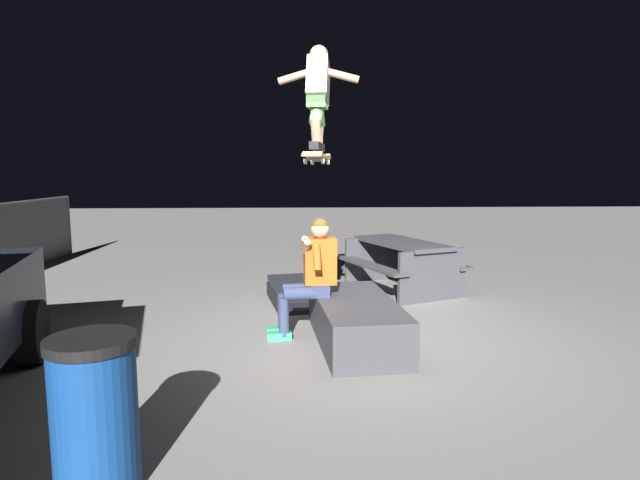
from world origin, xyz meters
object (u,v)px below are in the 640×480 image
object	(u,v)px
person_sitting_on_ledge	(310,272)
skater_airborne	(318,92)
kicker_ramp	(301,298)
trash_bin	(95,415)
picnic_table_back	(402,257)
skateboard	(317,157)
ledge_box_main	(356,321)

from	to	relation	value
person_sitting_on_ledge	skater_airborne	world-z (taller)	skater_airborne
kicker_ramp	trash_bin	xyz separation A→B (m)	(-4.11, 1.20, 0.39)
picnic_table_back	skateboard	bearing A→B (deg)	145.63
skateboard	picnic_table_back	distance (m)	2.80
person_sitting_on_ledge	skater_airborne	bearing A→B (deg)	-24.78
ledge_box_main	trash_bin	size ratio (longest dim) A/B	2.02
kicker_ramp	trash_bin	size ratio (longest dim) A/B	1.45
person_sitting_on_ledge	trash_bin	bearing A→B (deg)	154.63
kicker_ramp	ledge_box_main	bearing A→B (deg)	-161.74
skater_airborne	picnic_table_back	distance (m)	3.17
ledge_box_main	skateboard	world-z (taller)	skateboard
skater_airborne	kicker_ramp	size ratio (longest dim) A/B	0.86
person_sitting_on_ledge	skateboard	xyz separation A→B (m)	(0.14, -0.08, 1.22)
person_sitting_on_ledge	trash_bin	size ratio (longest dim) A/B	1.44
skater_airborne	picnic_table_back	world-z (taller)	skater_airborne
kicker_ramp	picnic_table_back	bearing A→B (deg)	-64.82
ledge_box_main	person_sitting_on_ledge	bearing A→B (deg)	62.47
ledge_box_main	picnic_table_back	distance (m)	2.58
ledge_box_main	skater_airborne	bearing A→B (deg)	40.35
ledge_box_main	trash_bin	bearing A→B (deg)	144.57
ledge_box_main	trash_bin	world-z (taller)	trash_bin
person_sitting_on_ledge	kicker_ramp	world-z (taller)	person_sitting_on_ledge
picnic_table_back	trash_bin	world-z (taller)	trash_bin
ledge_box_main	trash_bin	xyz separation A→B (m)	(-2.45, 1.75, 0.22)
skateboard	skater_airborne	distance (m)	0.69
ledge_box_main	person_sitting_on_ledge	xyz separation A→B (m)	(0.24, 0.47, 0.48)
person_sitting_on_ledge	picnic_table_back	world-z (taller)	person_sitting_on_ledge
trash_bin	ledge_box_main	bearing A→B (deg)	-35.43
ledge_box_main	trash_bin	distance (m)	3.02
skateboard	kicker_ramp	distance (m)	2.27
skateboard	trash_bin	world-z (taller)	skateboard
skater_airborne	kicker_ramp	xyz separation A→B (m)	(1.22, 0.17, -2.56)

